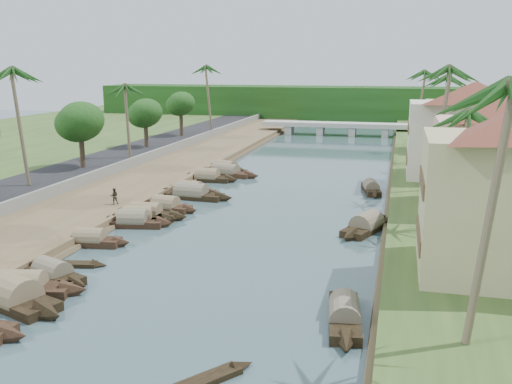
# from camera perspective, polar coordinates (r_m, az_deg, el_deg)

# --- Properties ---
(ground) EXTENTS (220.00, 220.00, 0.00)m
(ground) POSITION_cam_1_polar(r_m,az_deg,el_deg) (40.03, -3.38, -6.50)
(ground) COLOR #3B5358
(ground) RESTS_ON ground
(left_bank) EXTENTS (10.00, 180.00, 0.80)m
(left_bank) POSITION_cam_1_polar(r_m,az_deg,el_deg) (63.70, -11.76, 0.87)
(left_bank) COLOR brown
(left_bank) RESTS_ON ground
(right_bank) EXTENTS (16.00, 180.00, 1.20)m
(right_bank) POSITION_cam_1_polar(r_m,az_deg,el_deg) (57.90, 21.23, -0.71)
(right_bank) COLOR #29471C
(right_bank) RESTS_ON ground
(road) EXTENTS (8.00, 180.00, 1.40)m
(road) POSITION_cam_1_polar(r_m,az_deg,el_deg) (67.74, -18.26, 1.45)
(road) COLOR black
(road) RESTS_ON ground
(retaining_wall) EXTENTS (0.40, 180.00, 1.10)m
(retaining_wall) POSITION_cam_1_polar(r_m,az_deg,el_deg) (65.44, -15.11, 1.85)
(retaining_wall) COLOR slate
(retaining_wall) RESTS_ON left_bank
(treeline) EXTENTS (120.00, 14.00, 8.00)m
(treeline) POSITION_cam_1_polar(r_m,az_deg,el_deg) (136.82, 9.39, 8.67)
(treeline) COLOR #18380F
(treeline) RESTS_ON ground
(bridge) EXTENTS (28.00, 4.00, 2.40)m
(bridge) POSITION_cam_1_polar(r_m,az_deg,el_deg) (109.24, 8.07, 6.54)
(bridge) COLOR #A8A79D
(bridge) RESTS_ON ground
(building_mid) EXTENTS (14.11, 14.11, 9.70)m
(building_mid) POSITION_cam_1_polar(r_m,az_deg,el_deg) (51.23, 23.59, 3.76)
(building_mid) COLOR #D7A698
(building_mid) RESTS_ON right_bank
(building_far) EXTENTS (15.59, 15.59, 10.20)m
(building_far) POSITION_cam_1_polar(r_m,az_deg,el_deg) (64.82, 20.81, 5.87)
(building_far) COLOR beige
(building_far) RESTS_ON right_bank
(building_distant) EXTENTS (12.62, 12.62, 9.20)m
(building_distant) POSITION_cam_1_polar(r_m,az_deg,el_deg) (84.77, 19.99, 7.00)
(building_distant) COLOR tan
(building_distant) RESTS_ON right_bank
(sampan_1) EXTENTS (8.82, 4.85, 2.53)m
(sampan_1) POSITION_cam_1_polar(r_m,az_deg,el_deg) (35.07, -23.22, -9.65)
(sampan_1) COLOR black
(sampan_1) RESTS_ON ground
(sampan_2) EXTENTS (8.13, 3.38, 2.12)m
(sampan_2) POSITION_cam_1_polar(r_m,az_deg,el_deg) (36.25, -22.48, -8.87)
(sampan_2) COLOR black
(sampan_2) RESTS_ON ground
(sampan_3) EXTENTS (6.72, 3.82, 1.86)m
(sampan_3) POSITION_cam_1_polar(r_m,az_deg,el_deg) (37.93, -19.67, -7.70)
(sampan_3) COLOR black
(sampan_3) RESTS_ON ground
(sampan_4) EXTENTS (6.37, 2.14, 1.84)m
(sampan_4) POSITION_cam_1_polar(r_m,az_deg,el_deg) (44.03, -16.25, -4.65)
(sampan_4) COLOR black
(sampan_4) RESTS_ON ground
(sampan_5) EXTENTS (6.83, 3.77, 2.15)m
(sampan_5) POSITION_cam_1_polar(r_m,az_deg,el_deg) (49.07, -11.67, -2.62)
(sampan_5) COLOR black
(sampan_5) RESTS_ON ground
(sampan_6) EXTENTS (7.05, 2.82, 2.08)m
(sampan_6) POSITION_cam_1_polar(r_m,az_deg,el_deg) (48.25, -12.19, -2.91)
(sampan_6) COLOR black
(sampan_6) RESTS_ON ground
(sampan_7) EXTENTS (7.86, 2.09, 2.09)m
(sampan_7) POSITION_cam_1_polar(r_m,az_deg,el_deg) (50.41, -11.03, -2.19)
(sampan_7) COLOR black
(sampan_7) RESTS_ON ground
(sampan_8) EXTENTS (6.66, 2.38, 2.05)m
(sampan_8) POSITION_cam_1_polar(r_m,az_deg,el_deg) (52.75, -9.00, -1.44)
(sampan_8) COLOR black
(sampan_8) RESTS_ON ground
(sampan_9) EXTENTS (9.18, 2.37, 2.28)m
(sampan_9) POSITION_cam_1_polar(r_m,az_deg,el_deg) (57.32, -6.52, -0.23)
(sampan_9) COLOR black
(sampan_9) RESTS_ON ground
(sampan_10) EXTENTS (7.48, 2.45, 2.05)m
(sampan_10) POSITION_cam_1_polar(r_m,az_deg,el_deg) (59.02, -6.67, 0.13)
(sampan_10) COLOR black
(sampan_10) RESTS_ON ground
(sampan_11) EXTENTS (7.50, 1.94, 2.16)m
(sampan_11) POSITION_cam_1_polar(r_m,az_deg,el_deg) (65.64, -4.89, 1.45)
(sampan_11) COLOR black
(sampan_11) RESTS_ON ground
(sampan_12) EXTENTS (9.23, 3.52, 2.17)m
(sampan_12) POSITION_cam_1_polar(r_m,az_deg,el_deg) (68.62, -3.06, 1.97)
(sampan_12) COLOR black
(sampan_12) RESTS_ON ground
(sampan_13) EXTENTS (7.78, 4.91, 2.16)m
(sampan_13) POSITION_cam_1_polar(r_m,az_deg,el_deg) (70.79, -3.06, 2.30)
(sampan_13) COLOR black
(sampan_13) RESTS_ON ground
(sampan_14) EXTENTS (2.36, 7.88, 1.92)m
(sampan_14) POSITION_cam_1_polar(r_m,az_deg,el_deg) (30.60, 8.84, -12.05)
(sampan_14) COLOR black
(sampan_14) RESTS_ON ground
(sampan_15) EXTENTS (4.57, 8.31, 2.21)m
(sampan_15) POSITION_cam_1_polar(r_m,az_deg,el_deg) (46.80, 10.99, -3.33)
(sampan_15) COLOR black
(sampan_15) RESTS_ON ground
(sampan_16) EXTENTS (2.65, 7.16, 1.78)m
(sampan_16) POSITION_cam_1_polar(r_m,az_deg,el_deg) (60.95, 11.44, 0.36)
(sampan_16) COLOR black
(sampan_16) RESTS_ON ground
(canoe_1) EXTENTS (5.49, 1.98, 0.88)m
(canoe_1) POSITION_cam_1_polar(r_m,az_deg,el_deg) (40.19, -18.39, -6.92)
(canoe_1) COLOR black
(canoe_1) RESTS_ON ground
(canoe_2) EXTENTS (5.34, 2.95, 0.80)m
(canoe_2) POSITION_cam_1_polar(r_m,az_deg,el_deg) (61.70, -6.56, 0.39)
(canoe_2) COLOR black
(canoe_2) RESTS_ON ground
(palm_0) EXTENTS (3.20, 3.20, 12.69)m
(palm_0) POSITION_cam_1_polar(r_m,az_deg,el_deg) (24.65, 22.61, 9.26)
(palm_0) COLOR #6F614A
(palm_0) RESTS_ON ground
(palm_1) EXTENTS (3.20, 3.20, 10.12)m
(palm_1) POSITION_cam_1_polar(r_m,az_deg,el_deg) (43.65, 20.18, 7.23)
(palm_1) COLOR #6F614A
(palm_1) RESTS_ON ground
(palm_2) EXTENTS (3.20, 3.20, 13.14)m
(palm_2) POSITION_cam_1_polar(r_m,az_deg,el_deg) (56.60, 18.05, 11.42)
(palm_2) COLOR #6F614A
(palm_2) RESTS_ON ground
(palm_3) EXTENTS (3.20, 3.20, 11.98)m
(palm_3) POSITION_cam_1_polar(r_m,az_deg,el_deg) (74.01, 17.94, 10.72)
(palm_3) COLOR #6F614A
(palm_3) RESTS_ON ground
(palm_5) EXTENTS (3.20, 3.20, 12.81)m
(palm_5) POSITION_cam_1_polar(r_m,az_deg,el_deg) (59.75, -22.75, 10.99)
(palm_5) COLOR #6F614A
(palm_5) RESTS_ON ground
(palm_6) EXTENTS (3.20, 3.20, 10.64)m
(palm_6) POSITION_cam_1_polar(r_m,az_deg,el_deg) (74.39, -12.84, 10.16)
(palm_6) COLOR #6F614A
(palm_6) RESTS_ON ground
(palm_7) EXTENTS (3.20, 3.20, 12.40)m
(palm_7) POSITION_cam_1_polar(r_m,az_deg,el_deg) (90.05, 16.05, 11.33)
(palm_7) COLOR #6F614A
(palm_7) RESTS_ON ground
(palm_8) EXTENTS (3.20, 3.20, 12.91)m
(palm_8) POSITION_cam_1_polar(r_m,az_deg,el_deg) (99.92, -4.65, 12.25)
(palm_8) COLOR #6F614A
(palm_8) RESTS_ON ground
(tree_3) EXTENTS (5.19, 5.19, 7.40)m
(tree_3) POSITION_cam_1_polar(r_m,az_deg,el_deg) (68.70, -17.17, 6.64)
(tree_3) COLOR #4C3D2B
(tree_3) RESTS_ON ground
(tree_4) EXTENTS (4.61, 4.61, 6.73)m
(tree_4) POSITION_cam_1_polar(r_m,az_deg,el_deg) (83.99, -11.02, 7.67)
(tree_4) COLOR #4C3D2B
(tree_4) RESTS_ON ground
(tree_5) EXTENTS (4.36, 4.36, 7.08)m
(tree_5) POSITION_cam_1_polar(r_m,az_deg,el_deg) (96.63, -7.54, 8.67)
(tree_5) COLOR #4C3D2B
(tree_5) RESTS_ON ground
(person_far) EXTENTS (0.91, 0.86, 1.49)m
(person_far) POSITION_cam_1_polar(r_m,az_deg,el_deg) (52.78, -14.00, -0.40)
(person_far) COLOR #333024
(person_far) RESTS_ON left_bank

